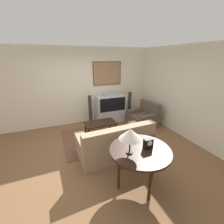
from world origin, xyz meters
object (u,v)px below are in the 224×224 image
tv (111,108)px  couch (115,144)px  console_table (140,153)px  speaker_tower_right (129,106)px  speaker_tower_left (90,111)px  coffee_table (100,124)px  armchair (144,118)px  mantel_clock (148,144)px  table_lamp (130,134)px

tv → couch: tv is taller
tv → console_table: size_ratio=1.00×
couch → speaker_tower_right: bearing=-129.2°
console_table → speaker_tower_left: 3.07m
tv → coffee_table: bearing=-127.2°
armchair → speaker_tower_left: speaker_tower_left is taller
mantel_clock → speaker_tower_right: (1.31, 3.08, -0.38)m
tv → speaker_tower_right: 0.80m
armchair → couch: bearing=-60.9°
mantel_clock → speaker_tower_right: speaker_tower_right is taller
armchair → console_table: bearing=-42.8°
couch → speaker_tower_right: speaker_tower_right is taller
couch → speaker_tower_left: 2.00m
couch → speaker_tower_left: speaker_tower_left is taller
table_lamp → speaker_tower_left: size_ratio=0.42×
table_lamp → mantel_clock: bearing=-0.1°
armchair → mantel_clock: 2.84m
table_lamp → speaker_tower_left: (0.09, 3.08, -0.65)m
armchair → speaker_tower_left: 1.95m
armchair → table_lamp: (-1.87, -2.32, 0.89)m
speaker_tower_left → speaker_tower_right: bearing=0.0°
armchair → table_lamp: 3.11m
coffee_table → console_table: (0.07, -2.14, 0.34)m
console_table → speaker_tower_left: (-0.14, 3.06, -0.22)m
couch → armchair: bearing=-146.2°
tv → couch: 2.13m
console_table → speaker_tower_right: 3.40m
coffee_table → speaker_tower_right: speaker_tower_right is taller
couch → mantel_clock: (0.16, -1.10, 0.60)m
console_table → speaker_tower_right: (1.45, 3.06, -0.22)m
armchair → speaker_tower_left: (-1.78, 0.76, 0.24)m
console_table → speaker_tower_left: speaker_tower_left is taller
mantel_clock → console_table: bearing=171.5°
armchair → speaker_tower_right: 0.82m
coffee_table → mantel_clock: mantel_clock is taller
tv → coffee_table: tv is taller
mantel_clock → speaker_tower_right: 3.37m
coffee_table → speaker_tower_right: bearing=31.4°
tv → console_table: tv is taller
coffee_table → armchair: bearing=5.6°
couch → console_table: (0.01, -1.08, 0.44)m
couch → table_lamp: 1.42m
speaker_tower_right → speaker_tower_left: bearing=180.0°
speaker_tower_left → coffee_table: bearing=-85.6°
couch → coffee_table: couch is taller
couch → coffee_table: 1.06m
armchair → mantel_clock: mantel_clock is taller
tv → armchair: 1.28m
coffee_table → speaker_tower_left: speaker_tower_left is taller
armchair → coffee_table: armchair is taller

